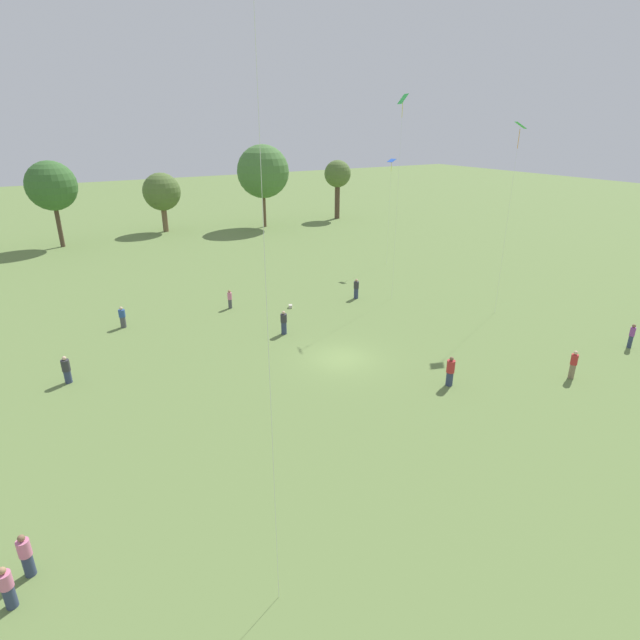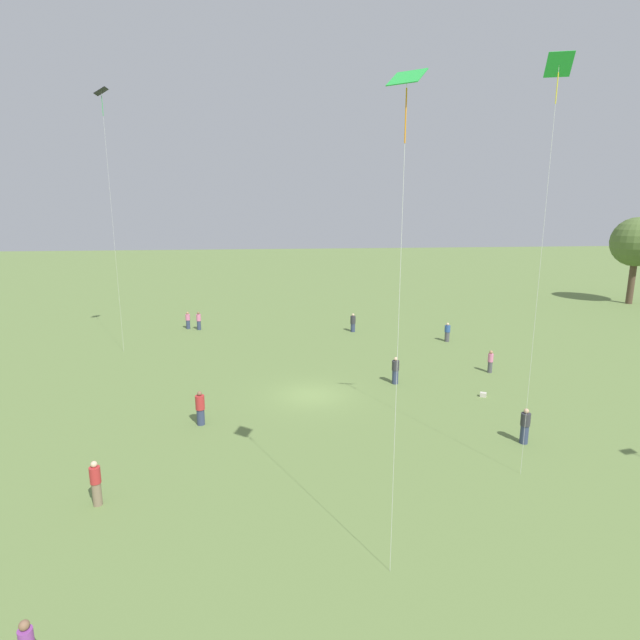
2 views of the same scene
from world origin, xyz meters
name	(u,v)px [view 2 (image 2 of 2)]	position (x,y,z in m)	size (l,w,h in m)	color
ground_plane	(312,395)	(0.00, 0.00, 0.00)	(240.00, 240.00, 0.00)	olive
tree_0	(637,242)	(-25.95, 41.29, 7.32)	(5.77, 5.77, 10.28)	brown
person_0	(200,408)	(3.55, -6.21, 0.90)	(0.66, 0.66, 1.84)	#333D5B
person_1	(96,483)	(10.55, -9.29, 0.90)	(0.57, 0.57, 1.81)	#847056
person_3	(490,362)	(-2.85, 12.70, 0.79)	(0.49, 0.49, 1.58)	#4C4C51
person_4	(447,332)	(-11.31, 12.84, 0.79)	(0.64, 0.64, 1.64)	#4C4C51
person_5	(199,321)	(-18.25, -8.78, 0.85)	(0.54, 0.54, 1.72)	#333D5B
person_6	(188,320)	(-18.81, -9.85, 0.80)	(0.50, 0.50, 1.63)	#333D5B
person_7	(395,371)	(-1.41, 5.58, 0.87)	(0.64, 0.64, 1.79)	#333D5B
person_8	(525,426)	(7.60, 9.48, 0.87)	(0.63, 0.63, 1.77)	#333D5B
person_9	(353,323)	(-15.76, 5.48, 0.83)	(0.67, 0.67, 1.72)	#333D5B
kite_0	(557,90)	(10.31, 7.88, 15.21)	(0.79, 1.02, 16.43)	green
kite_2	(406,110)	(15.37, 0.85, 13.44)	(1.09, 1.11, 14.46)	green
kite_3	(103,108)	(-11.30, -13.86, 18.20)	(0.97, 0.86, 19.54)	black
picnic_bag_0	(483,395)	(1.51, 10.24, 0.13)	(0.42, 0.45, 0.26)	beige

